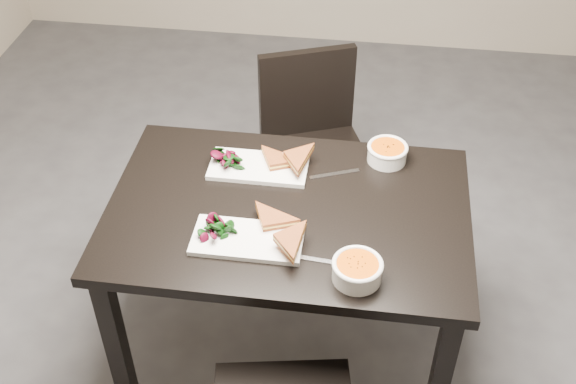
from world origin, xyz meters
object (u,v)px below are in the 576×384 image
(plate_near, at_px, (248,240))
(soup_bowl_far, at_px, (387,152))
(chair_far, at_px, (313,138))
(soup_bowl_near, at_px, (357,269))
(plate_far, at_px, (259,167))
(table, at_px, (288,230))

(plate_near, relative_size, soup_bowl_far, 2.39)
(chair_far, height_order, soup_bowl_far, chair_far)
(plate_near, bearing_deg, soup_bowl_far, 48.63)
(plate_near, height_order, soup_bowl_near, soup_bowl_near)
(plate_far, bearing_deg, chair_far, 76.72)
(soup_bowl_near, bearing_deg, plate_near, 162.66)
(table, relative_size, soup_bowl_near, 7.85)
(plate_far, bearing_deg, table, -55.45)
(table, distance_m, plate_near, 0.23)
(plate_near, bearing_deg, chair_far, 83.37)
(soup_bowl_far, bearing_deg, table, -136.16)
(chair_far, height_order, plate_far, chair_far)
(table, height_order, soup_bowl_near, soup_bowl_near)
(plate_near, height_order, soup_bowl_far, soup_bowl_far)
(table, relative_size, chair_far, 1.41)
(table, distance_m, chair_far, 0.78)
(soup_bowl_near, height_order, soup_bowl_far, soup_bowl_near)
(chair_far, relative_size, plate_near, 2.45)
(soup_bowl_near, relative_size, soup_bowl_far, 1.05)
(plate_near, bearing_deg, table, 59.00)
(soup_bowl_near, relative_size, plate_far, 0.44)
(chair_far, distance_m, plate_far, 0.65)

